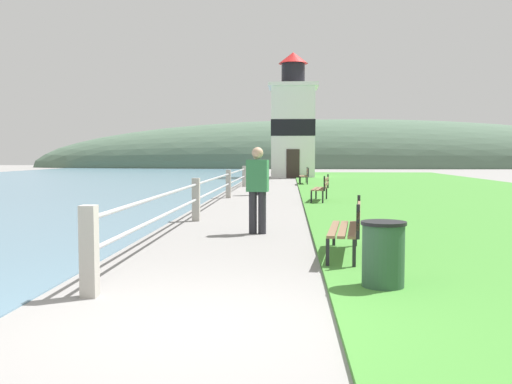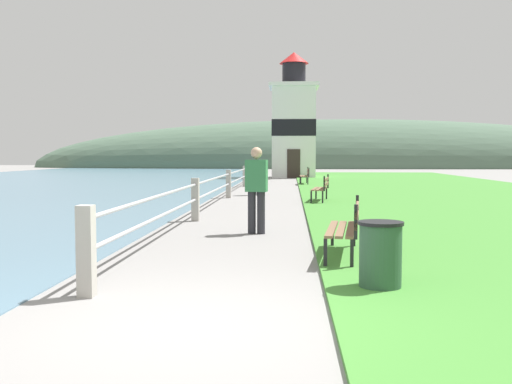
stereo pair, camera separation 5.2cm
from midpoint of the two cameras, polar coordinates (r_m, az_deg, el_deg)
name	(u,v)px [view 1 (the left image)]	position (r m, az deg, el deg)	size (l,w,h in m)	color
ground_plane	(189,325)	(5.65, -7.01, -13.05)	(160.00, 160.00, 0.00)	gray
grass_verge	(448,194)	(24.46, 18.58, -0.18)	(12.00, 54.68, 0.06)	#428433
seawall_railing	(228,181)	(21.46, -2.84, 1.09)	(0.18, 30.16, 1.06)	#A8A399
park_bench_near	(349,225)	(9.01, 9.12, -3.25)	(0.70, 1.94, 0.94)	brown
park_bench_midway	(322,187)	(19.41, 6.54, 0.51)	(0.70, 1.82, 0.94)	brown
park_bench_far	(305,175)	(30.89, 4.88, 1.72)	(0.49, 1.73, 0.94)	brown
lighthouse	(293,124)	(40.85, 3.68, 6.77)	(3.47, 3.47, 8.84)	white
person_strolling	(257,187)	(11.70, 0.02, 0.51)	(0.47, 0.30, 1.78)	#28282D
person_by_railing	(256,173)	(22.85, -0.05, 1.92)	(0.46, 0.35, 1.65)	#28282D
trash_bin	(383,256)	(6.99, 12.39, -6.29)	(0.54, 0.54, 0.84)	#2D5138
distant_hillside	(345,168)	(72.13, 8.91, 2.43)	(80.00, 16.00, 12.00)	#4C6651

